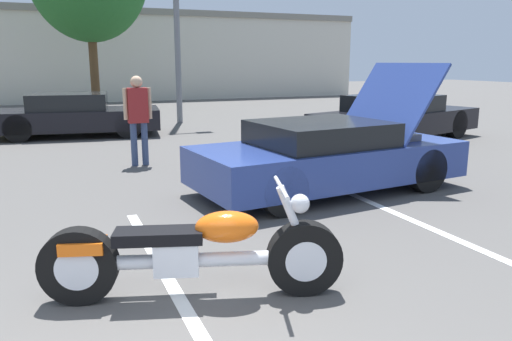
{
  "coord_description": "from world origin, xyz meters",
  "views": [
    {
      "loc": [
        -0.19,
        -1.87,
        1.93
      ],
      "look_at": [
        1.78,
        2.86,
        0.8
      ],
      "focal_mm": 35.0,
      "sensor_mm": 36.0,
      "label": 1
    }
  ],
  "objects_px": {
    "show_car_hood_open": "(330,155)",
    "parked_car_right_row": "(396,118)",
    "parked_car_mid_right_row": "(75,115)",
    "spectator_by_show_car": "(138,113)",
    "motorcycle": "(193,253)"
  },
  "relations": [
    {
      "from": "parked_car_mid_right_row",
      "to": "show_car_hood_open",
      "type": "bearing_deg",
      "value": -58.5
    },
    {
      "from": "motorcycle",
      "to": "spectator_by_show_car",
      "type": "height_order",
      "value": "spectator_by_show_car"
    },
    {
      "from": "show_car_hood_open",
      "to": "parked_car_mid_right_row",
      "type": "bearing_deg",
      "value": 107.33
    },
    {
      "from": "parked_car_mid_right_row",
      "to": "parked_car_right_row",
      "type": "xyz_separation_m",
      "value": [
        7.29,
        -3.79,
        0.01
      ]
    },
    {
      "from": "show_car_hood_open",
      "to": "parked_car_right_row",
      "type": "relative_size",
      "value": 0.85
    },
    {
      "from": "parked_car_mid_right_row",
      "to": "motorcycle",
      "type": "bearing_deg",
      "value": -79.78
    },
    {
      "from": "show_car_hood_open",
      "to": "parked_car_right_row",
      "type": "height_order",
      "value": "show_car_hood_open"
    },
    {
      "from": "parked_car_mid_right_row",
      "to": "parked_car_right_row",
      "type": "relative_size",
      "value": 0.88
    },
    {
      "from": "motorcycle",
      "to": "show_car_hood_open",
      "type": "xyz_separation_m",
      "value": [
        2.85,
        2.63,
        0.16
      ]
    },
    {
      "from": "parked_car_right_row",
      "to": "parked_car_mid_right_row",
      "type": "bearing_deg",
      "value": 136.46
    },
    {
      "from": "show_car_hood_open",
      "to": "spectator_by_show_car",
      "type": "xyz_separation_m",
      "value": [
        -2.32,
        3.0,
        0.45
      ]
    },
    {
      "from": "show_car_hood_open",
      "to": "parked_car_mid_right_row",
      "type": "xyz_separation_m",
      "value": [
        -3.21,
        7.45,
        -0.0
      ]
    },
    {
      "from": "parked_car_mid_right_row",
      "to": "spectator_by_show_car",
      "type": "distance_m",
      "value": 4.57
    },
    {
      "from": "motorcycle",
      "to": "spectator_by_show_car",
      "type": "bearing_deg",
      "value": 102.02
    },
    {
      "from": "motorcycle",
      "to": "spectator_by_show_car",
      "type": "distance_m",
      "value": 5.68
    }
  ]
}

